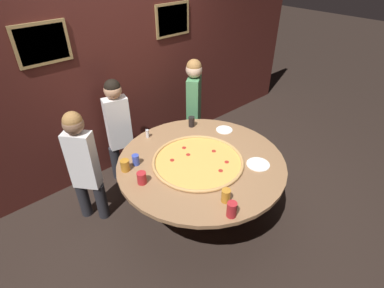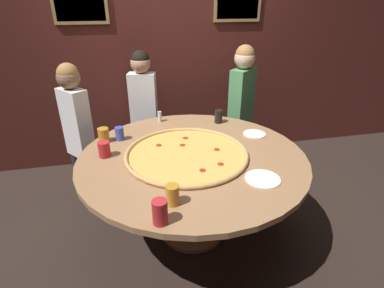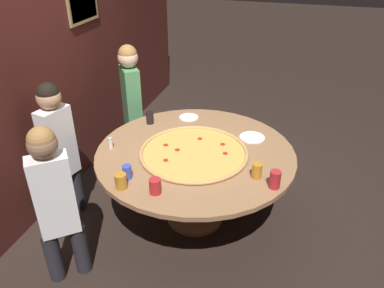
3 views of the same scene
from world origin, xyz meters
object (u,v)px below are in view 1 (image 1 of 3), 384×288
Objects in this scene: condiment_shaker at (147,134)px; diner_centre_back at (118,125)px; drink_cup_by_shaker at (232,209)px; white_plate_near_front at (258,164)px; drink_cup_near_right at (192,122)px; drink_cup_centre_back at (136,160)px; dining_table at (201,169)px; drink_cup_front_edge at (125,165)px; drink_cup_beside_pizza at (226,196)px; white_plate_far_back at (224,130)px; giant_pizza at (198,161)px; diner_far_left at (83,162)px; drink_cup_far_left at (142,178)px; diner_far_right at (194,104)px.

diner_centre_back reaches higher than condiment_shaker.
drink_cup_by_shaker reaches higher than white_plate_near_front.
drink_cup_near_right is 1.12× the size of drink_cup_centre_back.
dining_table is 14.57× the size of drink_cup_front_edge.
drink_cup_beside_pizza is 1.26m from condiment_shaker.
diner_centre_back is (0.37, 0.78, -0.04)m from drink_cup_front_edge.
giant_pizza is at bearing -159.45° from white_plate_far_back.
drink_cup_near_right is at bearing 89.91° from white_plate_near_front.
diner_centre_back is (-0.23, 1.14, 0.00)m from giant_pizza.
diner_far_left reaches higher than dining_table.
drink_cup_far_left is 0.09× the size of diner_centre_back.
drink_cup_by_shaker is at bearing -111.65° from giant_pizza.
diner_far_right is at bearing 44.91° from drink_cup_near_right.
white_plate_near_front is at bearing -48.92° from dining_table.
drink_cup_near_right reaches higher than drink_cup_centre_back.
diner_centre_back reaches higher than diner_far_left.
diner_far_left is (-1.50, 0.51, -0.00)m from white_plate_far_back.
giant_pizza is 0.69m from white_plate_far_back.
diner_far_right reaches higher than diner_far_left.
drink_cup_far_left reaches higher than giant_pizza.
white_plate_near_front is 0.17× the size of diner_far_right.
giant_pizza is 0.60m from white_plate_near_front.
giant_pizza is at bearing 134.13° from white_plate_near_front.
diner_far_left is at bearing 176.48° from condiment_shaker.
drink_cup_far_left is 0.09× the size of diner_far_left.
drink_cup_near_right reaches higher than drink_cup_beside_pizza.
drink_cup_near_right is at bearing 24.36° from drink_cup_far_left.
giant_pizza is 0.70m from drink_cup_near_right.
diner_far_left is 0.74m from diner_centre_back.
drink_cup_centre_back is at bearing 138.05° from white_plate_near_front.
diner_far_left is (-1.28, 1.18, -0.00)m from white_plate_near_front.
white_plate_far_back is at bearing 43.71° from drink_cup_beside_pizza.
diner_far_right is (0.73, 0.93, 0.16)m from dining_table.
white_plate_far_back is 0.14× the size of diner_far_right.
drink_cup_near_right is at bearing 11.73° from drink_cup_centre_back.
dining_table is 0.79m from drink_cup_by_shaker.
diner_far_right is 1.04× the size of diner_centre_back.
diner_centre_back is at bearing 103.66° from dining_table.
drink_cup_near_right is 0.89× the size of drink_cup_by_shaker.
diner_centre_back is (-0.28, 1.15, 0.13)m from dining_table.
diner_centre_back reaches higher than drink_cup_far_left.
diner_far_right reaches higher than dining_table.
dining_table is 0.67m from drink_cup_centre_back.
diner_far_left is at bearing 135.42° from drink_cup_centre_back.
drink_cup_by_shaker is at bearing 162.12° from diner_far_left.
drink_cup_beside_pizza is 0.77m from drink_cup_far_left.
diner_far_left is (-0.27, 0.65, -0.06)m from drink_cup_far_left.
drink_cup_far_left and drink_cup_front_edge have the same top height.
drink_cup_front_edge is at bearing -175.47° from drink_cup_centre_back.
drink_cup_by_shaker is at bearing -134.40° from white_plate_far_back.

